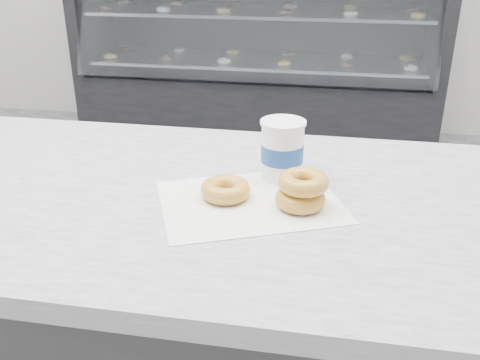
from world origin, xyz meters
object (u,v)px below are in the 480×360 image
(donut_stack, at_px, (302,190))
(coffee_cup, at_px, (282,149))
(display_case, at_px, (258,73))
(counter, at_px, (92,348))
(donut_single, at_px, (226,190))

(donut_stack, bearing_deg, coffee_cup, 111.61)
(display_case, xyz_separation_m, coffee_cup, (0.44, -2.62, 0.47))
(display_case, bearing_deg, counter, -90.00)
(counter, height_order, donut_single, donut_single)
(donut_stack, bearing_deg, donut_single, 175.58)
(counter, distance_m, display_case, 2.72)
(coffee_cup, bearing_deg, counter, -161.26)
(coffee_cup, bearing_deg, display_case, 105.03)
(donut_single, height_order, donut_stack, donut_stack)
(counter, distance_m, donut_single, 0.58)
(counter, height_order, display_case, display_case)
(donut_stack, distance_m, coffee_cup, 0.14)
(counter, xyz_separation_m, donut_single, (0.34, -0.01, 0.47))
(donut_single, height_order, coffee_cup, coffee_cup)
(donut_stack, bearing_deg, display_case, 100.14)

